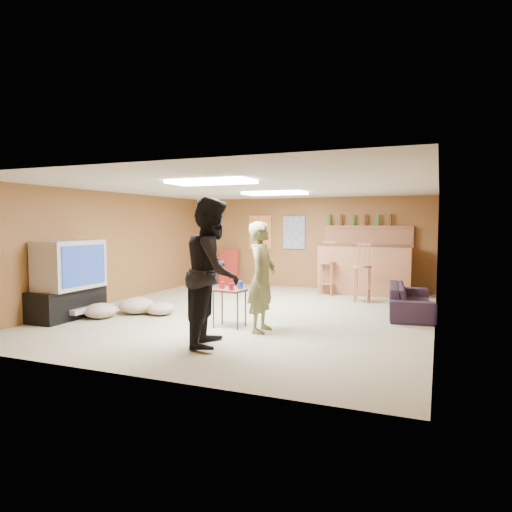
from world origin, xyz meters
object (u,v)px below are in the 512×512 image
at_px(bar_counter, 364,270).
at_px(person_olive, 262,277).
at_px(tv_body, 70,265).
at_px(person_black, 213,272).
at_px(sofa, 411,300).
at_px(tray_table, 230,308).

bearing_deg(bar_counter, person_olive, -101.65).
height_order(tv_body, person_black, person_black).
bearing_deg(sofa, tray_table, 123.12).
distance_m(sofa, tray_table, 3.22).
xyz_separation_m(bar_counter, sofa, (1.10, -2.02, -0.29)).
height_order(bar_counter, tray_table, bar_counter).
bearing_deg(tray_table, person_black, -76.93).
xyz_separation_m(tv_body, bar_counter, (4.15, 4.45, -0.35)).
height_order(tv_body, person_olive, person_olive).
relative_size(tv_body, sofa, 0.61).
bearing_deg(bar_counter, tray_table, -109.27).
bearing_deg(sofa, person_black, 137.07).
relative_size(tv_body, tray_table, 1.89).
xyz_separation_m(tv_body, tray_table, (2.74, 0.41, -0.61)).
bearing_deg(tv_body, person_olive, 5.49).
bearing_deg(person_olive, tv_body, 94.01).
height_order(sofa, tray_table, tray_table).
relative_size(bar_counter, person_black, 1.04).
relative_size(person_black, sofa, 1.07).
relative_size(person_olive, person_black, 0.84).
height_order(person_black, tray_table, person_black).
xyz_separation_m(person_olive, person_black, (-0.33, -0.90, 0.15)).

